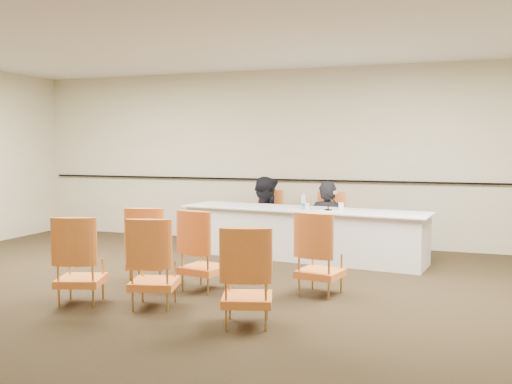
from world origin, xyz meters
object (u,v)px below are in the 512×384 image
at_px(microphone, 328,201).
at_px(panelist_main_chair, 327,223).
at_px(aud_chair_back_right, 247,275).
at_px(aud_chair_front_left, 149,245).
at_px(panelist_second_chair, 265,219).
at_px(drinking_glass, 307,206).
at_px(aud_chair_front_mid, 204,250).
at_px(coffee_cup, 341,207).
at_px(panelist_main, 327,233).
at_px(panelist_second, 265,229).
at_px(aud_chair_back_left, 81,259).
at_px(aud_chair_back_mid, 154,262).
at_px(aud_chair_front_right, 321,253).
at_px(panel_table, 302,233).
at_px(water_bottle, 303,201).

bearing_deg(microphone, panelist_main_chair, 130.96).
bearing_deg(aud_chair_back_right, aud_chair_front_left, 129.53).
bearing_deg(panelist_second_chair, aud_chair_front_left, -94.14).
bearing_deg(drinking_glass, microphone, -7.62).
distance_m(aud_chair_front_left, aud_chair_front_mid, 0.77).
distance_m(panelist_main_chair, coffee_cup, 0.83).
bearing_deg(panelist_main, panelist_second, -5.50).
bearing_deg(aud_chair_back_left, coffee_cup, 35.38).
xyz_separation_m(aud_chair_front_mid, aud_chair_back_left, (-1.00, -0.95, 0.00)).
bearing_deg(panelist_main_chair, aud_chair_back_right, -81.83).
bearing_deg(drinking_glass, aud_chair_back_left, -118.97).
bearing_deg(panelist_main_chair, aud_chair_front_mid, -100.27).
bearing_deg(aud_chair_back_left, microphone, 37.76).
relative_size(aud_chair_front_left, aud_chair_back_left, 1.00).
height_order(panelist_second, aud_chair_back_right, panelist_second).
bearing_deg(drinking_glass, panelist_second, 139.77).
height_order(microphone, aud_chair_back_mid, microphone).
height_order(coffee_cup, aud_chair_front_right, aud_chair_front_right).
xyz_separation_m(panelist_second_chair, microphone, (1.23, -0.81, 0.42)).
relative_size(aud_chair_front_mid, aud_chair_back_mid, 1.00).
bearing_deg(aud_chair_back_right, panel_table, 79.09).
height_order(water_bottle, aud_chair_back_left, water_bottle).
xyz_separation_m(drinking_glass, aud_chair_back_mid, (-0.90, -2.93, -0.33)).
bearing_deg(panelist_second_chair, panel_table, -32.30).
bearing_deg(panelist_main_chair, aud_chair_back_left, -109.60).
height_order(microphone, water_bottle, microphone).
distance_m(aud_chair_front_mid, aud_chair_front_right, 1.35).
height_order(microphone, aud_chair_back_left, microphone).
bearing_deg(aud_chair_front_right, aud_chair_back_mid, -134.28).
bearing_deg(aud_chair_back_right, panelist_second_chair, 89.38).
bearing_deg(aud_chair_back_right, microphone, 71.71).
height_order(panelist_second, microphone, panelist_second).
xyz_separation_m(panelist_second_chair, aud_chair_back_right, (1.14, -3.96, 0.00)).
bearing_deg(coffee_cup, aud_chair_front_left, -134.51).
xyz_separation_m(panelist_main, aud_chair_back_mid, (-1.06, -3.56, 0.15)).
distance_m(water_bottle, aud_chair_back_mid, 3.16).
relative_size(panelist_main, panelist_second_chair, 1.72).
xyz_separation_m(panelist_main, coffee_cup, (0.35, -0.67, 0.49)).
height_order(panelist_second_chair, aud_chair_back_right, same).
height_order(panelist_main_chair, aud_chair_back_left, same).
bearing_deg(drinking_glass, panelist_main, 75.20).
distance_m(microphone, aud_chair_front_right, 1.91).
bearing_deg(microphone, water_bottle, -170.38).
distance_m(microphone, aud_chair_front_left, 2.72).
distance_m(panelist_second_chair, coffee_cup, 1.66).
relative_size(panelist_main, panelist_main_chair, 1.72).
xyz_separation_m(drinking_glass, aud_chair_front_right, (0.63, -1.88, -0.33)).
xyz_separation_m(aud_chair_front_left, aud_chair_back_left, (-0.24, -1.02, 0.00)).
xyz_separation_m(microphone, water_bottle, (-0.41, 0.13, -0.03)).
height_order(panelist_main_chair, water_bottle, water_bottle).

